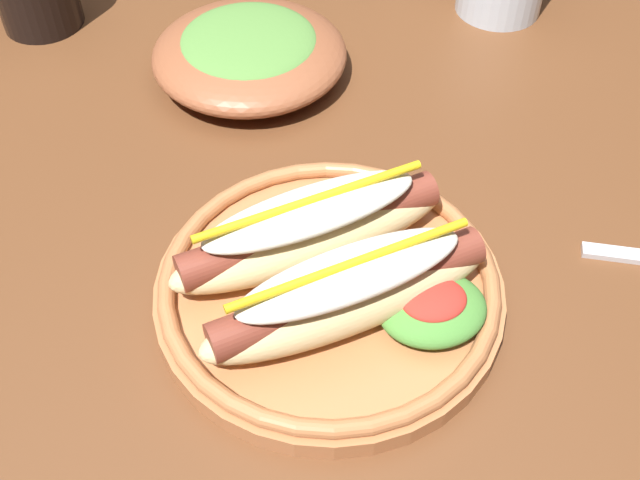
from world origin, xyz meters
name	(u,v)px	position (x,y,z in m)	size (l,w,h in m)	color
dining_table	(276,260)	(0.00, 0.00, 0.63)	(1.17, 0.87, 0.74)	brown
hot_dog_plate	(333,277)	(0.02, -0.13, 0.77)	(0.24, 0.24, 0.08)	#B77042
side_bowl	(249,52)	(0.01, 0.14, 0.76)	(0.18, 0.18, 0.05)	brown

